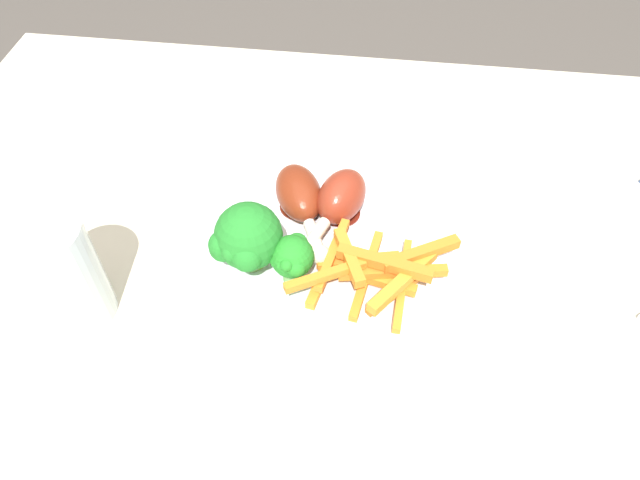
# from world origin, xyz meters

# --- Properties ---
(ground_plane) EXTENTS (6.00, 6.00, 0.00)m
(ground_plane) POSITION_xyz_m (0.00, 0.00, 0.00)
(ground_plane) COLOR #4C4742
(dining_table) EXTENTS (1.07, 0.68, 0.71)m
(dining_table) POSITION_xyz_m (0.00, 0.00, 0.59)
(dining_table) COLOR beige
(dining_table) RESTS_ON ground_plane
(dinner_plate) EXTENTS (0.28, 0.28, 0.01)m
(dinner_plate) POSITION_xyz_m (-0.05, -0.03, 0.71)
(dinner_plate) COLOR silver
(dinner_plate) RESTS_ON dining_table
(broccoli_floret_front) EXTENTS (0.07, 0.08, 0.08)m
(broccoli_floret_front) POSITION_xyz_m (-0.11, -0.06, 0.76)
(broccoli_floret_front) COLOR #77A55D
(broccoli_floret_front) RESTS_ON dinner_plate
(broccoli_floret_middle) EXTENTS (0.05, 0.05, 0.07)m
(broccoli_floret_middle) POSITION_xyz_m (-0.11, -0.05, 0.76)
(broccoli_floret_middle) COLOR #8CB848
(broccoli_floret_middle) RESTS_ON dinner_plate
(broccoli_floret_back) EXTENTS (0.04, 0.05, 0.05)m
(broccoli_floret_back) POSITION_xyz_m (-0.07, -0.06, 0.75)
(broccoli_floret_back) COLOR #73AD5A
(broccoli_floret_back) RESTS_ON dinner_plate
(carrot_fries_pile) EXTENTS (0.16, 0.12, 0.04)m
(carrot_fries_pile) POSITION_xyz_m (0.01, -0.06, 0.74)
(carrot_fries_pile) COLOR orange
(carrot_fries_pile) RESTS_ON dinner_plate
(chicken_drumstick_near) EXTENTS (0.08, 0.13, 0.04)m
(chicken_drumstick_near) POSITION_xyz_m (-0.08, 0.03, 0.74)
(chicken_drumstick_near) COLOR #53180C
(chicken_drumstick_near) RESTS_ON dinner_plate
(chicken_drumstick_far) EXTENTS (0.07, 0.12, 0.05)m
(chicken_drumstick_far) POSITION_xyz_m (-0.03, 0.02, 0.74)
(chicken_drumstick_far) COLOR #611B10
(chicken_drumstick_far) RESTS_ON dinner_plate
(water_glass) EXTENTS (0.07, 0.07, 0.11)m
(water_glass) POSITION_xyz_m (-0.26, -0.12, 0.76)
(water_glass) COLOR silver
(water_glass) RESTS_ON dining_table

